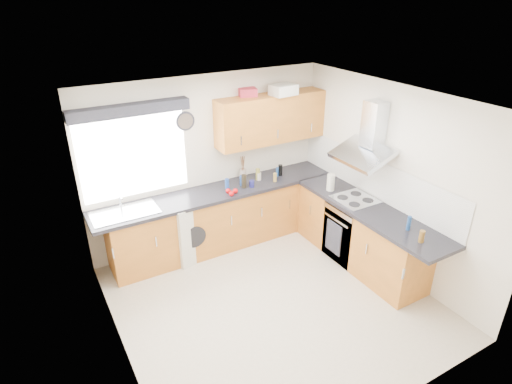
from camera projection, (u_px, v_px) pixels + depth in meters
ground_plane at (273, 301)px, 5.34m from camera, size 3.60×3.60×0.00m
ceiling at (277, 103)px, 4.25m from camera, size 3.60×3.60×0.02m
wall_back at (208, 162)px, 6.19m from camera, size 3.60×0.02×2.50m
wall_front at (395, 308)px, 3.39m from camera, size 3.60×0.02×2.50m
wall_left at (111, 260)px, 3.98m from camera, size 0.02×3.60×2.50m
wall_right at (391, 180)px, 5.60m from camera, size 0.02×3.60×2.50m
window at (134, 156)px, 5.58m from camera, size 1.40×0.02×1.10m
window_blind at (130, 110)px, 5.24m from camera, size 1.50×0.18×0.14m
splashback at (373, 177)px, 5.86m from camera, size 0.01×3.00×0.54m
base_cab_back at (213, 221)px, 6.28m from camera, size 3.00×0.58×0.86m
base_cab_corner at (302, 197)px, 6.99m from camera, size 0.60×0.60×0.86m
base_cab_right at (359, 235)px, 5.95m from camera, size 0.58×2.10×0.86m
worktop_back at (218, 192)px, 6.12m from camera, size 3.60×0.62×0.05m
worktop_right at (370, 210)px, 5.63m from camera, size 0.62×2.42×0.05m
sink at (124, 210)px, 5.49m from camera, size 0.84×0.46×0.10m
oven at (352, 230)px, 6.06m from camera, size 0.56×0.58×0.85m
hob_plate at (355, 199)px, 5.84m from camera, size 0.52×0.52×0.01m
extractor_hood at (368, 139)px, 5.52m from camera, size 0.52×0.78×0.66m
upper_cabinets at (271, 119)px, 6.25m from camera, size 1.70×0.35×0.70m
washing_machine at (187, 227)px, 6.10m from camera, size 0.73×0.71×0.88m
wall_clock at (186, 121)px, 5.75m from camera, size 0.27×0.04×0.27m
casserole at (283, 90)px, 6.04m from camera, size 0.38×0.30×0.15m
storage_box at (248, 92)px, 5.99m from camera, size 0.29×0.26×0.11m
utensil_pot at (243, 174)px, 6.46m from camera, size 0.12×0.12×0.15m
kitchen_roll at (331, 182)px, 6.07m from camera, size 0.14×0.14×0.24m
tomato_cluster at (232, 192)px, 5.99m from camera, size 0.21×0.21×0.07m
jar_0 at (227, 184)px, 6.15m from camera, size 0.06×0.06×0.14m
jar_1 at (244, 181)px, 6.16m from camera, size 0.07×0.07×0.20m
jar_2 at (242, 181)px, 6.24m from camera, size 0.07×0.07×0.15m
jar_3 at (252, 184)px, 6.20m from camera, size 0.07×0.07×0.10m
jar_4 at (275, 177)px, 6.36m from camera, size 0.05×0.05×0.14m
jar_5 at (259, 176)px, 6.43m from camera, size 0.07×0.07×0.11m
jar_6 at (277, 172)px, 6.54m from camera, size 0.04×0.04×0.14m
jar_7 at (280, 170)px, 6.57m from camera, size 0.07×0.07×0.17m
jar_8 at (258, 174)px, 6.41m from camera, size 0.06×0.06×0.18m
bottle_0 at (409, 223)px, 5.09m from camera, size 0.05×0.05×0.18m
bottle_1 at (422, 236)px, 4.86m from camera, size 0.06×0.06×0.15m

